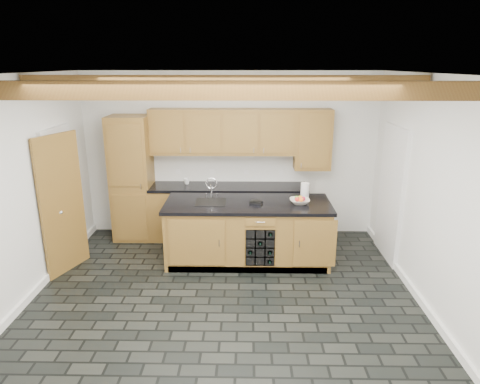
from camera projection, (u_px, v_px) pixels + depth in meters
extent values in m
plane|color=black|center=(223.00, 305.00, 5.37)|extent=(5.00, 5.00, 0.00)
plane|color=white|center=(231.00, 155.00, 7.36)|extent=(5.00, 0.00, 5.00)
plane|color=white|center=(9.00, 198.00, 5.01)|extent=(0.00, 5.00, 5.00)
plane|color=white|center=(438.00, 200.00, 4.92)|extent=(0.00, 5.00, 5.00)
plane|color=white|center=(220.00, 74.00, 4.56)|extent=(5.00, 5.00, 0.00)
cube|color=#583A16|center=(211.00, 90.00, 3.44)|extent=(4.90, 0.15, 0.15)
cube|color=#583A16|center=(224.00, 81.00, 5.17)|extent=(4.90, 0.15, 0.15)
cube|color=white|center=(28.00, 299.00, 5.40)|extent=(0.04, 5.00, 0.10)
cube|color=white|center=(422.00, 303.00, 5.31)|extent=(0.04, 5.00, 0.10)
cube|color=white|center=(62.00, 196.00, 6.36)|extent=(0.06, 0.94, 2.04)
cube|color=olive|center=(62.00, 204.00, 6.03)|extent=(0.31, 0.77, 2.00)
cube|color=white|center=(391.00, 194.00, 6.47)|extent=(0.06, 0.98, 2.04)
cube|color=black|center=(392.00, 195.00, 6.47)|extent=(0.02, 0.86, 1.96)
cube|color=olive|center=(132.00, 178.00, 7.20)|extent=(0.65, 0.60, 2.10)
cube|color=olive|center=(229.00, 213.00, 7.35)|extent=(2.60, 0.60, 0.88)
cube|color=black|center=(229.00, 187.00, 7.22)|extent=(2.64, 0.62, 0.05)
cube|color=white|center=(229.00, 167.00, 7.41)|extent=(2.60, 0.02, 0.52)
cube|color=olive|center=(222.00, 132.00, 7.07)|extent=(2.40, 0.35, 0.75)
cube|color=olive|center=(313.00, 139.00, 7.08)|extent=(0.60, 0.35, 1.00)
cube|color=olive|center=(248.00, 233.00, 6.48)|extent=(2.40, 0.90, 0.88)
cube|color=black|center=(248.00, 204.00, 6.35)|extent=(2.46, 0.96, 0.05)
cube|color=olive|center=(197.00, 243.00, 6.04)|extent=(0.80, 0.02, 0.70)
cube|color=olive|center=(315.00, 243.00, 6.01)|extent=(0.60, 0.02, 0.70)
cube|color=black|center=(260.00, 244.00, 6.19)|extent=(0.42, 0.30, 0.56)
cylinder|color=black|center=(269.00, 258.00, 6.21)|extent=(0.07, 0.26, 0.07)
cylinder|color=black|center=(270.00, 250.00, 6.17)|extent=(0.07, 0.26, 0.07)
cylinder|color=black|center=(260.00, 241.00, 6.14)|extent=(0.07, 0.26, 0.07)
cylinder|color=black|center=(250.00, 249.00, 6.18)|extent=(0.07, 0.26, 0.07)
cylinder|color=black|center=(270.00, 232.00, 6.09)|extent=(0.07, 0.26, 0.07)
cube|color=black|center=(211.00, 203.00, 6.35)|extent=(0.45, 0.40, 0.02)
cylinder|color=silver|center=(212.00, 192.00, 6.49)|extent=(0.02, 0.02, 0.20)
torus|color=silver|center=(211.00, 183.00, 6.45)|extent=(0.18, 0.02, 0.18)
cylinder|color=silver|center=(206.00, 196.00, 6.51)|extent=(0.02, 0.02, 0.08)
cylinder|color=silver|center=(217.00, 196.00, 6.51)|extent=(0.02, 0.02, 0.08)
cube|color=black|center=(256.00, 202.00, 6.28)|extent=(0.20, 0.16, 0.04)
cylinder|color=black|center=(256.00, 201.00, 6.28)|extent=(0.12, 0.12, 0.01)
imported|color=beige|center=(300.00, 201.00, 6.28)|extent=(0.30, 0.30, 0.07)
sphere|color=#B81835|center=(303.00, 199.00, 6.27)|extent=(0.07, 0.07, 0.07)
sphere|color=orange|center=(300.00, 198.00, 6.31)|extent=(0.07, 0.07, 0.07)
sphere|color=#519227|center=(297.00, 198.00, 6.30)|extent=(0.07, 0.07, 0.07)
sphere|color=red|center=(297.00, 199.00, 6.24)|extent=(0.07, 0.07, 0.07)
sphere|color=orange|center=(301.00, 200.00, 6.22)|extent=(0.07, 0.07, 0.07)
cylinder|color=white|center=(305.00, 190.00, 6.53)|extent=(0.13, 0.13, 0.23)
imported|color=white|center=(187.00, 181.00, 7.30)|extent=(0.13, 0.13, 0.10)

